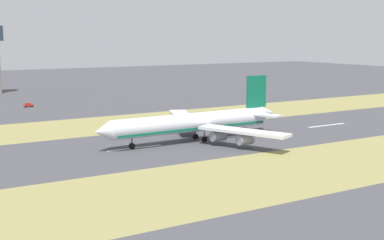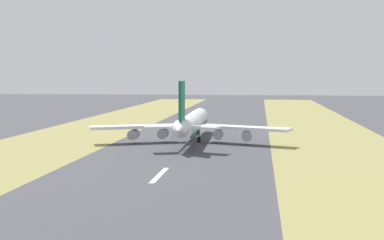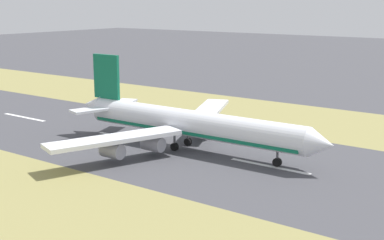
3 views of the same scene
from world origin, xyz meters
TOP-DOWN VIEW (x-y plane):
  - ground_plane at (0.00, 0.00)m, footprint 800.00×800.00m
  - grass_median_west at (-45.00, 0.00)m, footprint 40.00×600.00m
  - grass_median_east at (45.00, 0.00)m, footprint 40.00×600.00m
  - centreline_dash_near at (0.00, -54.22)m, footprint 1.20×18.00m
  - centreline_dash_mid at (0.00, -14.22)m, footprint 1.20×18.00m
  - centreline_dash_far at (0.00, 25.78)m, footprint 1.20×18.00m
  - airplane_main_jet at (-0.43, 3.88)m, footprint 64.13×67.08m

SIDE VIEW (x-z plane):
  - ground_plane at x=0.00m, z-range 0.00..0.00m
  - grass_median_west at x=-45.00m, z-range 0.00..0.01m
  - grass_median_east at x=45.00m, z-range 0.00..0.01m
  - centreline_dash_near at x=0.00m, z-range 0.00..0.01m
  - centreline_dash_mid at x=0.00m, z-range 0.00..0.01m
  - centreline_dash_far at x=0.00m, z-range 0.00..0.01m
  - airplane_main_jet at x=-0.43m, z-range -4.08..16.12m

